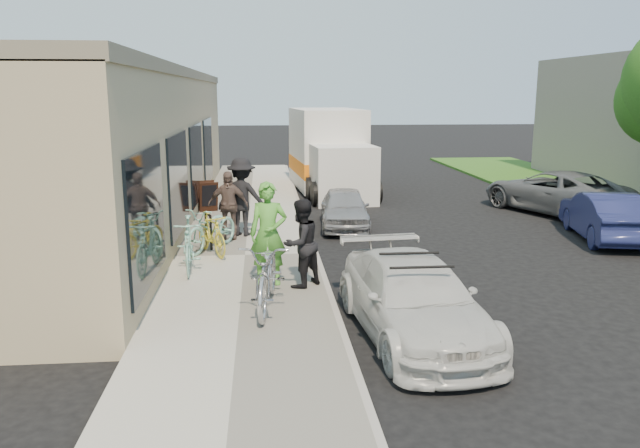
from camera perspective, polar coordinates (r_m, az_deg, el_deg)
name	(u,v)px	position (r m, az deg, el deg)	size (l,w,h in m)	color
ground	(357,304)	(10.90, 3.40, -7.35)	(120.00, 120.00, 0.00)	black
sidewalk	(245,258)	(13.63, -6.86, -3.11)	(3.00, 34.00, 0.15)	#AAA799
curb	(316,257)	(13.68, -0.35, -3.02)	(0.12, 34.00, 0.13)	gray
storefront	(133,145)	(18.57, -16.75, 6.90)	(3.60, 20.00, 4.22)	tan
bike_rack	(208,227)	(14.28, -10.17, -0.23)	(0.20, 0.55, 0.80)	black
sandwich_board	(208,196)	(18.67, -10.22, 2.53)	(0.68, 0.68, 0.88)	black
sedan_white	(413,299)	(9.46, 8.52, -6.78)	(1.99, 4.16, 1.21)	silver
sedan_silver	(345,208)	(16.83, 2.26, 1.46)	(1.26, 3.14, 1.07)	#96979B
moving_truck	(329,156)	(22.94, 0.86, 6.28)	(2.76, 6.26, 2.99)	silver
far_car_blue	(605,216)	(16.97, 24.59, 0.70)	(1.28, 3.66, 1.21)	#1A2050
far_car_gray	(555,192)	(20.22, 20.72, 2.79)	(2.15, 4.67, 1.30)	#55575A
tandem_bike	(268,274)	(10.14, -4.76, -4.55)	(0.77, 2.20, 1.15)	#B4B4B6
woman_rider	(268,234)	(11.32, -4.74, -0.88)	(0.69, 0.45, 1.88)	#4EA236
man_standing	(301,243)	(11.17, -1.76, -1.77)	(0.78, 0.61, 1.60)	black
cruiser_bike_a	(188,244)	(12.51, -11.95, -1.83)	(0.49, 1.75, 1.05)	#8ACEB8
cruiser_bike_b	(212,228)	(14.07, -9.83, -0.36)	(0.65, 1.87, 0.98)	#8ACEB8
cruiser_bike_c	(211,234)	(13.66, -9.90, -0.89)	(0.43, 1.51, 0.91)	gold
bystander_a	(242,197)	(15.29, -7.15, 2.48)	(1.24, 0.71, 1.91)	black
bystander_b	(228,205)	(15.02, -8.41, 1.72)	(0.96, 0.40, 1.63)	brown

